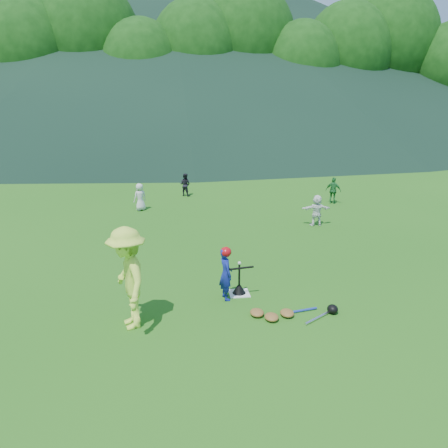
# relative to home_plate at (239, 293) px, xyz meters

# --- Properties ---
(ground) EXTENTS (120.00, 120.00, 0.00)m
(ground) POSITION_rel_home_plate_xyz_m (0.00, 0.00, -0.01)
(ground) COLOR #205E15
(ground) RESTS_ON ground
(home_plate) EXTENTS (0.45, 0.45, 0.02)m
(home_plate) POSITION_rel_home_plate_xyz_m (0.00, 0.00, 0.00)
(home_plate) COLOR silver
(home_plate) RESTS_ON ground
(baseball) EXTENTS (0.08, 0.08, 0.08)m
(baseball) POSITION_rel_home_plate_xyz_m (0.00, 0.00, 0.73)
(baseball) COLOR white
(baseball) RESTS_ON batting_tee
(batter_child) EXTENTS (0.35, 0.47, 1.17)m
(batter_child) POSITION_rel_home_plate_xyz_m (-0.33, -0.20, 0.57)
(batter_child) COLOR navy
(batter_child) RESTS_ON ground
(adult_coach) EXTENTS (1.06, 1.43, 1.99)m
(adult_coach) POSITION_rel_home_plate_xyz_m (-2.31, -1.11, 0.98)
(adult_coach) COLOR #C8EE46
(adult_coach) RESTS_ON ground
(fielder_a) EXTENTS (0.61, 0.56, 1.05)m
(fielder_a) POSITION_rel_home_plate_xyz_m (-2.53, 7.79, 0.52)
(fielder_a) COLOR silver
(fielder_a) RESTS_ON ground
(fielder_b) EXTENTS (0.61, 0.57, 1.00)m
(fielder_b) POSITION_rel_home_plate_xyz_m (-0.69, 10.07, 0.49)
(fielder_b) COLOR black
(fielder_b) RESTS_ON ground
(fielder_c) EXTENTS (0.66, 0.59, 1.08)m
(fielder_c) POSITION_rel_home_plate_xyz_m (5.24, 7.85, 0.53)
(fielder_c) COLOR #216F31
(fielder_c) RESTS_ON ground
(fielder_d) EXTENTS (1.01, 0.38, 1.07)m
(fielder_d) POSITION_rel_home_plate_xyz_m (3.51, 4.92, 0.52)
(fielder_d) COLOR white
(fielder_d) RESTS_ON ground
(batting_tee) EXTENTS (0.30, 0.30, 0.68)m
(batting_tee) POSITION_rel_home_plate_xyz_m (0.00, 0.00, 0.12)
(batting_tee) COLOR black
(batting_tee) RESTS_ON home_plate
(batter_gear) EXTENTS (0.73, 0.26, 0.53)m
(batter_gear) POSITION_rel_home_plate_xyz_m (-0.31, -0.20, 1.05)
(batter_gear) COLOR #AE0B12
(batter_gear) RESTS_ON ground
(equipment_pile) EXTENTS (1.80, 0.71, 0.19)m
(equipment_pile) POSITION_rel_home_plate_xyz_m (0.79, -1.16, 0.06)
(equipment_pile) COLOR olive
(equipment_pile) RESTS_ON ground
(outfield_fence) EXTENTS (70.07, 0.08, 1.33)m
(outfield_fence) POSITION_rel_home_plate_xyz_m (0.00, 28.00, 0.69)
(outfield_fence) COLOR gray
(outfield_fence) RESTS_ON ground
(tree_line) EXTENTS (70.04, 11.40, 14.82)m
(tree_line) POSITION_rel_home_plate_xyz_m (0.20, 33.83, 8.20)
(tree_line) COLOR #382314
(tree_line) RESTS_ON ground
(distant_hills) EXTENTS (155.00, 140.00, 32.00)m
(distant_hills) POSITION_rel_home_plate_xyz_m (-7.63, 81.81, 14.97)
(distant_hills) COLOR black
(distant_hills) RESTS_ON ground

